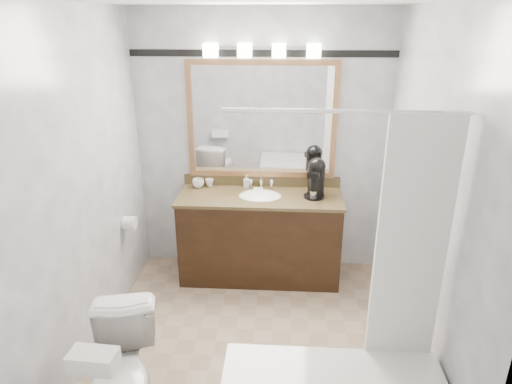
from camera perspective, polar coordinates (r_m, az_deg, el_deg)
room at (r=3.15m, az=-0.47°, el=-0.50°), size 2.42×2.62×2.52m
vanity at (r=4.41m, az=0.49°, el=-5.37°), size 1.53×0.58×0.97m
mirror at (r=4.30m, az=0.73°, el=8.94°), size 1.40×0.04×1.10m
vanity_light_bar at (r=4.16m, az=0.74°, el=17.33°), size 1.02×0.14×0.12m
accent_stripe at (r=4.23m, az=0.78°, el=16.94°), size 2.40×0.01×0.06m
tp_roll at (r=4.20m, az=-15.54°, el=-3.74°), size 0.11×0.12×0.12m
toilet at (r=3.10m, az=-16.30°, el=-21.34°), size 0.55×0.78×0.72m
tissue_box at (r=2.61m, az=-19.66°, el=-19.20°), size 0.25×0.15×0.10m
coffee_maker at (r=4.21m, az=7.53°, el=1.93°), size 0.19×0.23×0.36m
cup_left at (r=4.46m, az=-7.23°, el=1.11°), size 0.13×0.13×0.09m
cup_right at (r=4.48m, az=-5.83°, el=1.18°), size 0.10×0.10×0.07m
soap_bottle_a at (r=4.43m, az=-1.20°, el=1.37°), size 0.06×0.06×0.12m
soap_bar at (r=4.35m, az=0.27°, el=0.31°), size 0.09×0.06×0.03m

